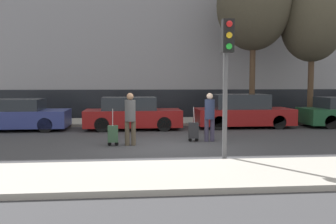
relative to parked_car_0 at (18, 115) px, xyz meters
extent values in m
plane|color=#38383A|center=(5.78, -4.66, -0.62)|extent=(80.00, 80.00, 0.00)
cube|color=#A39E93|center=(5.78, -8.41, -0.56)|extent=(28.00, 2.50, 0.12)
cube|color=#A39E93|center=(5.78, 2.34, -0.56)|extent=(28.00, 3.00, 0.12)
cube|color=gray|center=(5.78, 5.69, 5.84)|extent=(28.00, 2.29, 12.92)
cube|color=black|center=(5.78, 4.52, 0.18)|extent=(27.44, 0.06, 1.60)
cube|color=navy|center=(0.04, 0.00, -0.13)|extent=(4.05, 1.86, 0.70)
cube|color=#23282D|center=(-0.12, 0.00, 0.45)|extent=(2.23, 1.64, 0.47)
cylinder|color=black|center=(1.29, -0.84, -0.32)|extent=(0.60, 0.18, 0.60)
cylinder|color=black|center=(1.29, 0.84, -0.32)|extent=(0.60, 0.18, 0.60)
cube|color=maroon|center=(4.81, -0.19, -0.13)|extent=(4.08, 1.70, 0.70)
cube|color=#23282D|center=(4.65, -0.19, 0.49)|extent=(2.24, 1.50, 0.54)
cylinder|color=black|center=(6.07, -0.95, -0.32)|extent=(0.60, 0.18, 0.60)
cylinder|color=black|center=(6.07, 0.57, -0.32)|extent=(0.60, 0.18, 0.60)
cylinder|color=black|center=(3.55, -0.95, -0.32)|extent=(0.60, 0.18, 0.60)
cylinder|color=black|center=(3.55, 0.57, -0.32)|extent=(0.60, 0.18, 0.60)
cube|color=maroon|center=(9.72, 0.07, -0.13)|extent=(4.24, 1.82, 0.70)
cube|color=#23282D|center=(9.55, 0.07, 0.54)|extent=(2.33, 1.60, 0.64)
cylinder|color=black|center=(11.03, -0.75, -0.32)|extent=(0.60, 0.18, 0.60)
cylinder|color=black|center=(11.03, 0.89, -0.32)|extent=(0.60, 0.18, 0.60)
cylinder|color=black|center=(8.40, -0.75, -0.32)|extent=(0.60, 0.18, 0.60)
cylinder|color=black|center=(8.40, 0.89, -0.32)|extent=(0.60, 0.18, 0.60)
cylinder|color=black|center=(13.27, -0.90, -0.32)|extent=(0.60, 0.18, 0.60)
cylinder|color=black|center=(13.27, 0.72, -0.32)|extent=(0.60, 0.18, 0.60)
cylinder|color=#4C4233|center=(4.61, -4.24, -0.24)|extent=(0.15, 0.15, 0.78)
cylinder|color=#4C4233|center=(4.81, -4.23, -0.24)|extent=(0.15, 0.15, 0.78)
cylinder|color=#4C4C4C|center=(4.71, -4.23, 0.49)|extent=(0.34, 0.34, 0.68)
sphere|color=#936B4C|center=(4.71, -4.23, 0.94)|extent=(0.22, 0.22, 0.22)
cube|color=#335138|center=(4.16, -4.25, -0.24)|extent=(0.32, 0.24, 0.52)
cylinder|color=black|center=(4.05, -4.25, -0.56)|extent=(0.12, 0.03, 0.12)
cylinder|color=black|center=(4.27, -4.25, -0.56)|extent=(0.12, 0.03, 0.12)
cylinder|color=gray|center=(4.16, -4.33, 0.29)|extent=(0.02, 0.19, 0.53)
cylinder|color=#383347|center=(7.29, -3.67, -0.24)|extent=(0.15, 0.15, 0.77)
cylinder|color=#383347|center=(7.49, -3.68, -0.24)|extent=(0.15, 0.15, 0.77)
cylinder|color=#283351|center=(7.39, -3.67, 0.48)|extent=(0.34, 0.34, 0.67)
sphere|color=beige|center=(7.39, -3.67, 0.92)|extent=(0.22, 0.22, 0.22)
cube|color=#262628|center=(6.84, -3.67, -0.24)|extent=(0.32, 0.24, 0.53)
cylinder|color=black|center=(6.73, -3.67, -0.56)|extent=(0.12, 0.03, 0.12)
cylinder|color=black|center=(6.95, -3.67, -0.56)|extent=(0.12, 0.03, 0.12)
cylinder|color=gray|center=(6.84, -3.74, 0.30)|extent=(0.02, 0.19, 0.53)
cylinder|color=#515154|center=(7.10, -6.91, 1.15)|extent=(0.12, 0.12, 3.54)
cube|color=black|center=(7.10, -7.09, 2.52)|extent=(0.28, 0.24, 0.80)
sphere|color=red|center=(7.10, -7.24, 2.79)|extent=(0.15, 0.15, 0.15)
sphere|color=gold|center=(7.10, -7.24, 2.52)|extent=(0.15, 0.15, 0.15)
sphere|color=green|center=(7.10, -7.24, 2.25)|extent=(0.15, 0.15, 0.15)
torus|color=black|center=(9.92, 2.55, -0.14)|extent=(0.72, 0.06, 0.72)
torus|color=black|center=(8.87, 2.55, -0.14)|extent=(0.72, 0.06, 0.72)
cylinder|color=maroon|center=(9.39, 2.55, 0.05)|extent=(1.00, 0.05, 0.05)
cylinder|color=maroon|center=(9.20, 2.55, 0.25)|extent=(0.04, 0.04, 0.40)
cylinder|color=#4C3826|center=(13.52, 1.52, 1.17)|extent=(0.28, 0.28, 3.34)
ellipsoid|color=#423D2D|center=(13.52, 1.52, 4.22)|extent=(3.01, 3.01, 3.68)
cylinder|color=#4C3826|center=(10.70, 1.93, 1.49)|extent=(0.28, 0.28, 3.99)
ellipsoid|color=#423D2D|center=(10.70, 1.93, 5.13)|extent=(3.59, 3.59, 4.39)
camera|label=1|loc=(4.77, -16.13, 1.40)|focal=40.00mm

